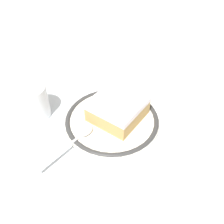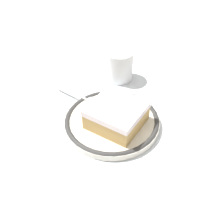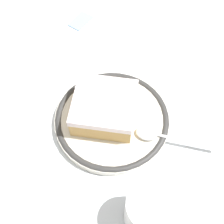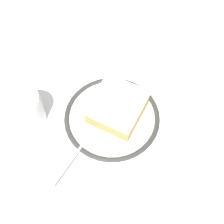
# 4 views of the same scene
# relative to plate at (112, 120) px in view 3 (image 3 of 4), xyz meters

# --- Properties ---
(ground_plane) EXTENTS (2.40, 2.40, 0.00)m
(ground_plane) POSITION_rel_plate_xyz_m (0.01, 0.01, -0.01)
(ground_plane) COLOR #B7B2A8
(placemat) EXTENTS (0.53, 0.36, 0.00)m
(placemat) POSITION_rel_plate_xyz_m (0.01, 0.01, -0.01)
(placemat) COLOR silver
(placemat) RESTS_ON ground_plane
(plate) EXTENTS (0.19, 0.19, 0.02)m
(plate) POSITION_rel_plate_xyz_m (0.00, 0.00, 0.00)
(plate) COLOR silver
(plate) RESTS_ON placemat
(cake_slice) EXTENTS (0.14, 0.13, 0.04)m
(cake_slice) POSITION_rel_plate_xyz_m (-0.01, -0.00, 0.03)
(cake_slice) COLOR tan
(cake_slice) RESTS_ON plate
(spoon) EXTENTS (0.12, 0.08, 0.01)m
(spoon) POSITION_rel_plate_xyz_m (0.07, 0.02, 0.01)
(spoon) COLOR silver
(spoon) RESTS_ON plate
(cup) EXTENTS (0.07, 0.07, 0.07)m
(cup) POSITION_rel_plate_xyz_m (0.14, -0.08, 0.02)
(cup) COLOR white
(cup) RESTS_ON placemat
(sugar_packet) EXTENTS (0.04, 0.05, 0.01)m
(sugar_packet) POSITION_rel_plate_xyz_m (-0.21, 0.14, -0.01)
(sugar_packet) COLOR #8CB2E0
(sugar_packet) RESTS_ON placemat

